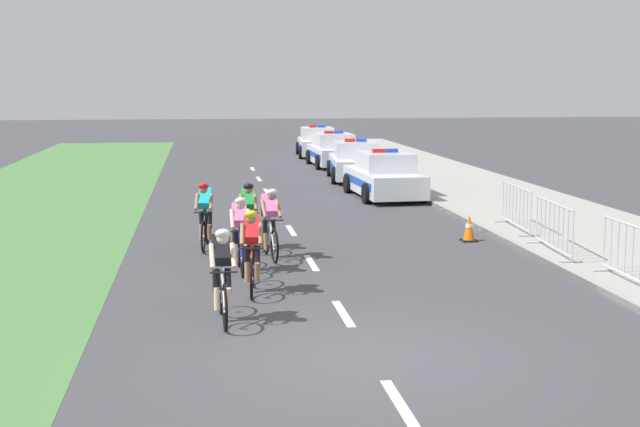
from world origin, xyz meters
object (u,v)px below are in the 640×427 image
Objects in this scene: cyclist_second at (252,250)px; cyclist_sixth at (248,215)px; crowd_barrier_middle at (554,228)px; cyclist_fourth at (270,222)px; police_car_nearest at (384,177)px; cyclist_lead at (222,273)px; police_car_third at (333,151)px; crowd_barrier_rear at (516,208)px; police_car_furthest at (317,143)px; cyclist_fifth at (205,214)px; cyclist_third at (240,233)px; traffic_cone_near at (469,228)px; crowd_barrier_front at (632,255)px; police_car_second at (355,162)px.

cyclist_sixth is (0.16, 4.09, 0.00)m from cyclist_second.
cyclist_fourth is at bearing 173.01° from crowd_barrier_middle.
police_car_nearest is at bearing 59.50° from cyclist_sixth.
cyclist_fourth is at bearing 76.83° from cyclist_lead.
police_car_third is 17.98m from crowd_barrier_rear.
cyclist_second is (0.56, 1.83, 0.00)m from cyclist_lead.
police_car_furthest is (5.60, 30.32, -0.11)m from cyclist_lead.
cyclist_second is 0.39× the size of police_car_third.
cyclist_fifth is (-0.22, 6.13, 0.00)m from cyclist_lead.
cyclist_lead is 3.60m from cyclist_third.
traffic_cone_near is (0.33, -7.98, -0.37)m from police_car_nearest.
traffic_cone_near is (0.33, -24.11, -0.37)m from police_car_furthest.
cyclist_fifth reaches higher than crowd_barrier_middle.
crowd_barrier_front is at bearing -86.08° from crowd_barrier_middle.
police_car_nearest reaches higher than cyclist_second.
cyclist_second reaches higher than crowd_barrier_middle.
police_car_second is (-0.00, 5.23, 0.00)m from police_car_nearest.
cyclist_third is at bearing -119.04° from cyclist_fourth.
cyclist_sixth is at bearing 163.88° from crowd_barrier_middle.
police_car_nearest is 13.21m from crowd_barrier_front.
cyclist_third is 0.39× the size of police_car_third.
crowd_barrier_middle is (1.50, -20.85, -0.03)m from police_car_third.
cyclist_fourth is (0.69, 1.24, 0.00)m from cyclist_third.
cyclist_fifth is 0.38× the size of police_car_nearest.
police_car_third reaches higher than crowd_barrier_rear.
cyclist_fourth is 7.22m from crowd_barrier_front.
cyclist_third is 16.66m from police_car_second.
crowd_barrier_middle is 2.97m from crowd_barrier_rear.
cyclist_fourth is 1.00× the size of cyclist_sixth.
cyclist_fifth is 0.38× the size of police_car_furthest.
crowd_barrier_front is (7.30, 1.09, -0.14)m from cyclist_lead.
police_car_second reaches higher than cyclist_third.
cyclist_third is 6.68m from crowd_barrier_middle.
police_car_furthest is (5.03, 28.48, -0.11)m from cyclist_second.
police_car_second is 18.41m from crowd_barrier_front.
cyclist_sixth is (0.95, -0.21, 0.00)m from cyclist_fifth.
cyclist_fifth reaches higher than crowd_barrier_front.
cyclist_fourth reaches higher than crowd_barrier_front.
police_car_third is at bearing 89.98° from police_car_second.
cyclist_second is 1.00× the size of cyclist_sixth.
cyclist_second is at bearing -79.61° from cyclist_fifth.
police_car_third is 18.73m from traffic_cone_near.
cyclist_fourth is 1.88m from cyclist_fifth.
cyclist_third and cyclist_fourth have the same top height.
crowd_barrier_middle is (6.66, 0.50, -0.14)m from cyclist_third.
cyclist_second is 1.00× the size of cyclist_fifth.
crowd_barrier_front is 1.00× the size of crowd_barrier_rear.
police_car_third is at bearing -89.98° from police_car_furthest.
police_car_third is (5.16, 21.35, -0.11)m from cyclist_third.
cyclist_lead is 1.00× the size of cyclist_fifth.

